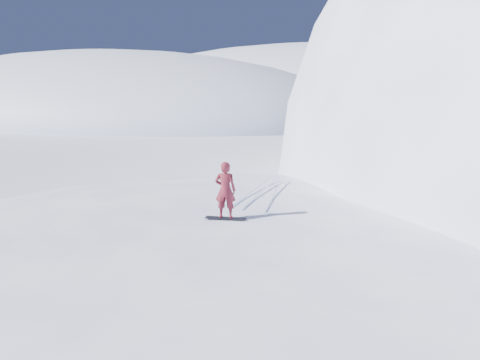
{
  "coord_description": "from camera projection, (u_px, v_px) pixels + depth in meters",
  "views": [
    {
      "loc": [
        5.36,
        -10.01,
        6.7
      ],
      "look_at": [
        -1.47,
        2.59,
        3.5
      ],
      "focal_mm": 32.0,
      "sensor_mm": 36.0,
      "label": 1
    }
  ],
  "objects": [
    {
      "name": "ground",
      "position": [
        242.0,
        318.0,
        12.55
      ],
      "size": [
        400.0,
        400.0,
        0.0
      ],
      "primitive_type": "plane",
      "color": "white",
      "rests_on": "ground"
    },
    {
      "name": "snowboarder",
      "position": [
        225.0,
        190.0,
        13.86
      ],
      "size": [
        0.79,
        0.65,
        1.88
      ],
      "primitive_type": "imported",
      "rotation": [
        0.0,
        0.0,
        3.47
      ],
      "color": "maroon",
      "rests_on": "snowboard"
    },
    {
      "name": "near_ridge",
      "position": [
        309.0,
        285.0,
        14.65
      ],
      "size": [
        36.0,
        28.0,
        4.8
      ],
      "primitive_type": "ellipsoid",
      "color": "white",
      "rests_on": "ground"
    },
    {
      "name": "wind_bumps",
      "position": [
        257.0,
        285.0,
        14.62
      ],
      "size": [
        16.0,
        14.4,
        1.0
      ],
      "color": "white",
      "rests_on": "ground"
    },
    {
      "name": "board_tracks",
      "position": [
        265.0,
        190.0,
        17.81
      ],
      "size": [
        2.31,
        5.94,
        0.04
      ],
      "color": "silver",
      "rests_on": "ground"
    },
    {
      "name": "far_ridge_a",
      "position": [
        95.0,
        115.0,
        96.59
      ],
      "size": [
        120.0,
        70.0,
        28.0
      ],
      "primitive_type": "ellipsoid",
      "color": "white",
      "rests_on": "ground"
    },
    {
      "name": "snowboard",
      "position": [
        226.0,
        218.0,
        14.07
      ],
      "size": [
        1.36,
        0.68,
        0.02
      ],
      "primitive_type": "cube",
      "rotation": [
        0.0,
        0.0,
        0.33
      ],
      "color": "black",
      "rests_on": "near_ridge"
    },
    {
      "name": "vapor_plume",
      "position": [
        95.0,
        124.0,
        74.88
      ],
      "size": [
        8.69,
        6.95,
        6.08
      ],
      "primitive_type": "ellipsoid",
      "color": "white",
      "rests_on": "ground"
    },
    {
      "name": "far_ridge_c",
      "position": [
        299.0,
        108.0,
        125.53
      ],
      "size": [
        140.0,
        90.0,
        36.0
      ],
      "primitive_type": "ellipsoid",
      "color": "white",
      "rests_on": "ground"
    }
  ]
}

